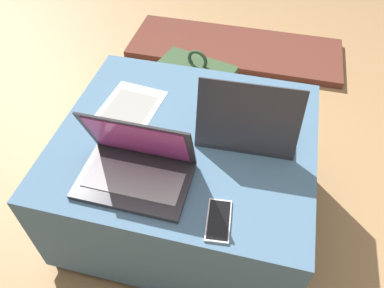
{
  "coord_description": "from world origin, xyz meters",
  "views": [
    {
      "loc": [
        0.25,
        -0.89,
        1.44
      ],
      "look_at": [
        0.05,
        -0.1,
        0.56
      ],
      "focal_mm": 35.0,
      "sensor_mm": 36.0,
      "label": 1
    }
  ],
  "objects_px": {
    "paper_sheet": "(128,109)",
    "laptop_far": "(247,124)",
    "cell_phone": "(219,220)",
    "backpack": "(198,98)",
    "laptop_near": "(136,166)"
  },
  "relations": [
    {
      "from": "laptop_near",
      "to": "paper_sheet",
      "type": "bearing_deg",
      "value": 116.25
    },
    {
      "from": "laptop_near",
      "to": "cell_phone",
      "type": "bearing_deg",
      "value": -19.03
    },
    {
      "from": "laptop_near",
      "to": "cell_phone",
      "type": "height_order",
      "value": "laptop_near"
    },
    {
      "from": "laptop_far",
      "to": "cell_phone",
      "type": "xyz_separation_m",
      "value": [
        -0.03,
        -0.37,
        -0.05
      ]
    },
    {
      "from": "laptop_far",
      "to": "cell_phone",
      "type": "height_order",
      "value": "laptop_far"
    },
    {
      "from": "laptop_near",
      "to": "cell_phone",
      "type": "distance_m",
      "value": 0.31
    },
    {
      "from": "laptop_near",
      "to": "cell_phone",
      "type": "xyz_separation_m",
      "value": [
        0.29,
        -0.1,
        -0.04
      ]
    },
    {
      "from": "laptop_far",
      "to": "backpack",
      "type": "distance_m",
      "value": 0.65
    },
    {
      "from": "backpack",
      "to": "paper_sheet",
      "type": "distance_m",
      "value": 0.56
    },
    {
      "from": "cell_phone",
      "to": "laptop_far",
      "type": "bearing_deg",
      "value": -100.11
    },
    {
      "from": "laptop_near",
      "to": "paper_sheet",
      "type": "relative_size",
      "value": 1.12
    },
    {
      "from": "laptop_near",
      "to": "backpack",
      "type": "height_order",
      "value": "laptop_near"
    },
    {
      "from": "laptop_near",
      "to": "backpack",
      "type": "relative_size",
      "value": 0.73
    },
    {
      "from": "laptop_far",
      "to": "backpack",
      "type": "height_order",
      "value": "laptop_far"
    },
    {
      "from": "paper_sheet",
      "to": "laptop_far",
      "type": "bearing_deg",
      "value": 2.9
    }
  ]
}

